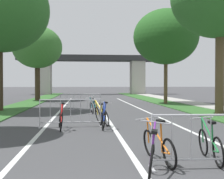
# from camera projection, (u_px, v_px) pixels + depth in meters

# --- Properties ---
(grass_verge_left) EXTENTS (2.12, 51.84, 0.05)m
(grass_verge_left) POSITION_uv_depth(u_px,v_px,m) (26.00, 104.00, 23.02)
(grass_verge_left) COLOR #2D5B26
(grass_verge_left) RESTS_ON ground
(grass_verge_right) EXTENTS (2.12, 51.84, 0.05)m
(grass_verge_right) POSITION_uv_depth(u_px,v_px,m) (167.00, 103.00, 24.08)
(grass_verge_right) COLOR #2D5B26
(grass_verge_right) RESTS_ON ground
(sidewalk_path_right) EXTENTS (1.99, 51.84, 0.08)m
(sidewalk_path_right) POSITION_uv_depth(u_px,v_px,m) (191.00, 103.00, 24.27)
(sidewalk_path_right) COLOR #9E9B93
(sidewalk_path_right) RESTS_ON ground
(lane_stripe_center) EXTENTS (0.14, 29.99, 0.01)m
(lane_stripe_center) POSITION_uv_depth(u_px,v_px,m) (103.00, 111.00, 17.37)
(lane_stripe_center) COLOR silver
(lane_stripe_center) RESTS_ON ground
(lane_stripe_right_lane) EXTENTS (0.14, 29.99, 0.01)m
(lane_stripe_right_lane) POSITION_uv_depth(u_px,v_px,m) (145.00, 111.00, 17.61)
(lane_stripe_right_lane) COLOR silver
(lane_stripe_right_lane) RESTS_ON ground
(lane_stripe_left_lane) EXTENTS (0.14, 29.99, 0.01)m
(lane_stripe_left_lane) POSITION_uv_depth(u_px,v_px,m) (59.00, 112.00, 17.13)
(lane_stripe_left_lane) COLOR silver
(lane_stripe_left_lane) RESTS_ON ground
(overpass_bridge) EXTENTS (22.20, 2.85, 5.96)m
(overpass_bridge) POSITION_uv_depth(u_px,v_px,m) (91.00, 68.00, 45.01)
(overpass_bridge) COLOR #2D2D30
(overpass_bridge) RESTS_ON ground
(tree_left_pine_far) EXTENTS (4.70, 4.70, 7.11)m
(tree_left_pine_far) POSITION_uv_depth(u_px,v_px,m) (37.00, 48.00, 27.92)
(tree_left_pine_far) COLOR #3D2D1E
(tree_left_pine_far) RESTS_ON ground
(tree_right_maple_mid) EXTENTS (5.18, 5.18, 7.58)m
(tree_right_maple_mid) POSITION_uv_depth(u_px,v_px,m) (166.00, 37.00, 23.40)
(tree_right_maple_mid) COLOR brown
(tree_right_maple_mid) RESTS_ON ground
(crowd_barrier_nearest) EXTENTS (2.34, 0.53, 1.05)m
(crowd_barrier_nearest) POSITION_uv_depth(u_px,v_px,m) (211.00, 141.00, 5.63)
(crowd_barrier_nearest) COLOR #ADADB2
(crowd_barrier_nearest) RESTS_ON ground
(crowd_barrier_second) EXTENTS (2.35, 0.55, 1.05)m
(crowd_barrier_second) POSITION_uv_depth(u_px,v_px,m) (71.00, 113.00, 11.03)
(crowd_barrier_second) COLOR #ADADB2
(crowd_barrier_second) RESTS_ON ground
(crowd_barrier_third) EXTENTS (2.35, 0.55, 1.05)m
(crowd_barrier_third) POSITION_uv_depth(u_px,v_px,m) (81.00, 103.00, 16.73)
(crowd_barrier_third) COLOR #ADADB2
(crowd_barrier_third) RESTS_ON ground
(bicycle_teal_0) EXTENTS (0.75, 1.71, 0.95)m
(bicycle_teal_0) POSITION_uv_depth(u_px,v_px,m) (94.00, 106.00, 16.43)
(bicycle_teal_0) COLOR black
(bicycle_teal_0) RESTS_ON ground
(bicycle_red_1) EXTENTS (0.52, 1.70, 0.97)m
(bicycle_red_1) POSITION_uv_depth(u_px,v_px,m) (61.00, 119.00, 10.47)
(bicycle_red_1) COLOR black
(bicycle_red_1) RESTS_ON ground
(bicycle_green_2) EXTENTS (0.51, 1.58, 0.90)m
(bicycle_green_2) POSITION_uv_depth(u_px,v_px,m) (210.00, 145.00, 6.14)
(bicycle_green_2) COLOR black
(bicycle_green_2) RESTS_ON ground
(bicycle_blue_4) EXTENTS (0.54, 1.78, 0.99)m
(bicycle_blue_4) POSITION_uv_depth(u_px,v_px,m) (103.00, 118.00, 10.77)
(bicycle_blue_4) COLOR black
(bicycle_blue_4) RESTS_ON ground
(bicycle_purple_5) EXTENTS (0.71, 1.69, 0.96)m
(bicycle_purple_5) POSITION_uv_depth(u_px,v_px,m) (151.00, 156.00, 5.02)
(bicycle_purple_5) COLOR black
(bicycle_purple_5) RESTS_ON ground
(bicycle_orange_6) EXTENTS (0.57, 1.69, 0.93)m
(bicycle_orange_6) POSITION_uv_depth(u_px,v_px,m) (158.00, 146.00, 6.05)
(bicycle_orange_6) COLOR black
(bicycle_orange_6) RESTS_ON ground
(bicycle_yellow_7) EXTENTS (0.77, 1.76, 1.02)m
(bicycle_yellow_7) POSITION_uv_depth(u_px,v_px,m) (101.00, 115.00, 11.65)
(bicycle_yellow_7) COLOR black
(bicycle_yellow_7) RESTS_ON ground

